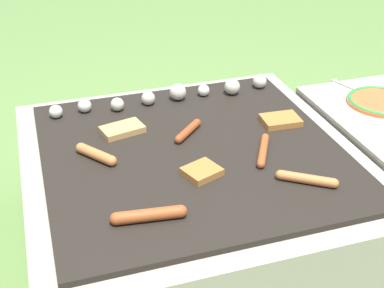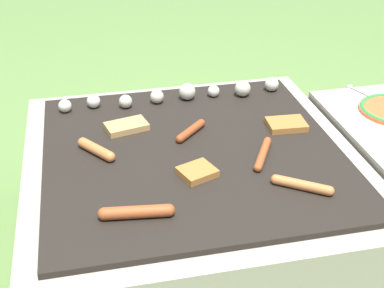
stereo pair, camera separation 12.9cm
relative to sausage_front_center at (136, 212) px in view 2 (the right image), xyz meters
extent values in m
plane|color=#608442|center=(0.20, 0.28, -0.41)|extent=(14.00, 14.00, 0.00)
cube|color=#A89E8C|center=(0.20, 0.28, -0.22)|extent=(0.99, 0.99, 0.38)
cube|color=black|center=(0.20, 0.28, -0.02)|extent=(0.87, 0.87, 0.02)
cylinder|color=#C6753D|center=(0.44, 0.03, 0.00)|extent=(0.13, 0.10, 0.03)
sphere|color=#C6753D|center=(0.50, -0.01, 0.00)|extent=(0.03, 0.03, 0.03)
sphere|color=#C6753D|center=(0.38, 0.07, 0.00)|extent=(0.03, 0.03, 0.03)
cylinder|color=#C6753D|center=(-0.08, 0.32, 0.00)|extent=(0.10, 0.12, 0.03)
sphere|color=#C6753D|center=(-0.04, 0.27, 0.00)|extent=(0.03, 0.03, 0.03)
sphere|color=#C6753D|center=(-0.12, 0.37, 0.00)|extent=(0.03, 0.03, 0.03)
cylinder|color=#93421E|center=(0.22, 0.38, 0.00)|extent=(0.10, 0.10, 0.03)
sphere|color=#93421E|center=(0.17, 0.33, 0.00)|extent=(0.03, 0.03, 0.03)
sphere|color=#93421E|center=(0.26, 0.42, 0.00)|extent=(0.03, 0.03, 0.03)
cylinder|color=#A34C23|center=(0.39, 0.20, 0.00)|extent=(0.10, 0.15, 0.02)
sphere|color=#A34C23|center=(0.43, 0.27, 0.00)|extent=(0.02, 0.02, 0.02)
sphere|color=#A34C23|center=(0.36, 0.13, 0.00)|extent=(0.02, 0.02, 0.02)
cylinder|color=#A34C23|center=(0.00, 0.00, 0.00)|extent=(0.16, 0.05, 0.03)
sphere|color=#A34C23|center=(0.08, -0.01, 0.00)|extent=(0.03, 0.03, 0.03)
sphere|color=#A34C23|center=(-0.08, 0.01, 0.00)|extent=(0.03, 0.03, 0.03)
cube|color=tan|center=(0.02, 0.45, -0.01)|extent=(0.14, 0.11, 0.02)
cube|color=#B27033|center=(0.53, 0.36, -0.01)|extent=(0.13, 0.10, 0.02)
cube|color=#B27033|center=(0.19, 0.15, -0.01)|extent=(0.12, 0.11, 0.02)
sphere|color=silver|center=(-0.16, 0.62, 0.01)|extent=(0.04, 0.04, 0.04)
sphere|color=silver|center=(-0.07, 0.63, 0.01)|extent=(0.05, 0.05, 0.05)
sphere|color=beige|center=(0.04, 0.61, 0.01)|extent=(0.05, 0.05, 0.05)
sphere|color=beige|center=(0.15, 0.62, 0.01)|extent=(0.05, 0.05, 0.05)
sphere|color=beige|center=(0.26, 0.63, 0.01)|extent=(0.06, 0.06, 0.06)
sphere|color=silver|center=(0.35, 0.63, 0.00)|extent=(0.04, 0.04, 0.04)
sphere|color=beige|center=(0.46, 0.61, 0.01)|extent=(0.06, 0.06, 0.06)
sphere|color=beige|center=(0.57, 0.63, 0.01)|extent=(0.05, 0.05, 0.05)
cylinder|color=silver|center=(0.90, 0.51, -0.01)|extent=(0.07, 0.17, 0.01)
cube|color=silver|center=(0.87, 0.60, -0.01)|extent=(0.03, 0.02, 0.01)
camera|label=1|loc=(-0.21, -1.01, 0.81)|focal=50.00mm
camera|label=2|loc=(-0.09, -1.05, 0.81)|focal=50.00mm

